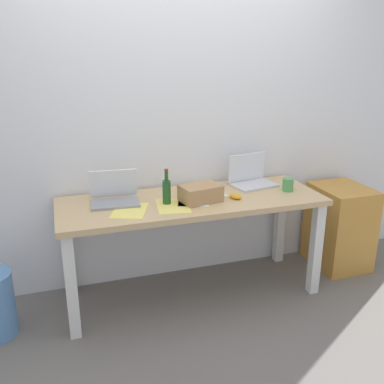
% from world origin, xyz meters
% --- Properties ---
extents(ground_plane, '(8.00, 8.00, 0.00)m').
position_xyz_m(ground_plane, '(0.00, 0.00, 0.00)').
color(ground_plane, slate).
extents(back_wall, '(5.20, 0.08, 2.60)m').
position_xyz_m(back_wall, '(0.00, 0.39, 1.30)').
color(back_wall, white).
rests_on(back_wall, ground).
extents(desk, '(1.85, 0.66, 0.75)m').
position_xyz_m(desk, '(0.00, 0.00, 0.64)').
color(desk, tan).
rests_on(desk, ground).
extents(laptop_left, '(0.34, 0.25, 0.22)m').
position_xyz_m(laptop_left, '(-0.53, 0.08, 0.80)').
color(laptop_left, gray).
rests_on(laptop_left, desk).
extents(laptop_right, '(0.36, 0.28, 0.23)m').
position_xyz_m(laptop_right, '(0.53, 0.16, 0.80)').
color(laptop_right, silver).
rests_on(laptop_right, desk).
extents(beer_bottle, '(0.06, 0.06, 0.24)m').
position_xyz_m(beer_bottle, '(-0.19, -0.04, 0.84)').
color(beer_bottle, '#1E5123').
rests_on(beer_bottle, desk).
extents(computer_mouse, '(0.10, 0.12, 0.03)m').
position_xyz_m(computer_mouse, '(0.29, -0.09, 0.76)').
color(computer_mouse, gold).
rests_on(computer_mouse, desk).
extents(cardboard_box, '(0.30, 0.23, 0.11)m').
position_xyz_m(cardboard_box, '(0.04, -0.07, 0.80)').
color(cardboard_box, tan).
rests_on(cardboard_box, desk).
extents(coffee_mug, '(0.08, 0.08, 0.09)m').
position_xyz_m(coffee_mug, '(0.73, -0.05, 0.79)').
color(coffee_mug, '#4C9E56').
rests_on(coffee_mug, desk).
extents(paper_sheet_center, '(0.29, 0.35, 0.00)m').
position_xyz_m(paper_sheet_center, '(0.01, -0.02, 0.75)').
color(paper_sheet_center, white).
rests_on(paper_sheet_center, desk).
extents(paper_sheet_front_left, '(0.30, 0.35, 0.00)m').
position_xyz_m(paper_sheet_front_left, '(-0.45, -0.10, 0.75)').
color(paper_sheet_front_left, '#F4E06B').
rests_on(paper_sheet_front_left, desk).
extents(paper_yellow_folder, '(0.25, 0.32, 0.00)m').
position_xyz_m(paper_yellow_folder, '(-0.17, -0.10, 0.75)').
color(paper_yellow_folder, '#F4E06B').
rests_on(paper_yellow_folder, desk).
extents(paper_sheet_near_back, '(0.29, 0.35, 0.00)m').
position_xyz_m(paper_sheet_near_back, '(0.13, 0.09, 0.75)').
color(paper_sheet_near_back, white).
rests_on(paper_sheet_near_back, desk).
extents(filing_cabinet, '(0.40, 0.48, 0.68)m').
position_xyz_m(filing_cabinet, '(1.31, 0.06, 0.34)').
color(filing_cabinet, '#C68938').
rests_on(filing_cabinet, ground).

